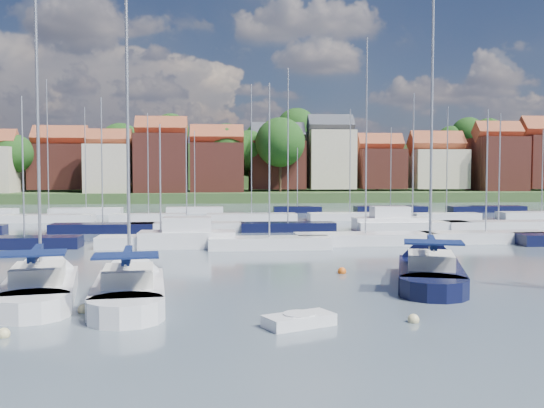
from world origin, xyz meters
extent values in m
plane|color=#4B5B67|center=(0.00, 40.00, 0.00)|extent=(260.00, 260.00, 0.00)
cube|color=white|center=(-10.87, 2.28, 0.25)|extent=(4.19, 7.48, 1.20)
cone|color=white|center=(-11.68, 6.62, 0.25)|extent=(3.52, 3.92, 2.94)
cylinder|color=white|center=(-10.22, -1.19, 0.25)|extent=(3.43, 3.43, 1.20)
cube|color=silver|center=(-10.78, 1.80, 1.20)|extent=(2.57, 3.27, 0.70)
cylinder|color=#B2B2B7|center=(-10.96, 2.76, 7.39)|extent=(0.14, 0.14, 13.08)
cylinder|color=#B2B2B7|center=(-10.60, 0.83, 2.05)|extent=(0.82, 3.88, 0.10)
cube|color=#0D1942|center=(-10.60, 0.83, 2.20)|extent=(0.98, 3.72, 0.35)
cube|color=#0D1942|center=(-10.36, -0.42, 2.35)|extent=(2.78, 2.20, 0.08)
cube|color=white|center=(-6.89, 1.30, 0.25)|extent=(3.59, 7.21, 1.20)
cone|color=white|center=(-7.34, 5.62, 0.25)|extent=(3.23, 3.66, 2.90)
cylinder|color=white|center=(-6.53, -2.16, 0.25)|extent=(3.18, 3.18, 1.20)
cube|color=silver|center=(-6.84, 0.82, 1.20)|extent=(2.31, 3.09, 0.70)
cylinder|color=#B2B2B7|center=(-6.94, 1.78, 7.29)|extent=(0.14, 0.14, 12.87)
cylinder|color=#B2B2B7|center=(-6.74, -0.15, 2.05)|extent=(0.50, 3.85, 0.10)
cube|color=#0D1942|center=(-6.74, -0.15, 2.20)|extent=(0.67, 3.68, 0.35)
cube|color=#0D1942|center=(-6.61, -1.39, 2.35)|extent=(2.63, 1.98, 0.08)
cube|color=black|center=(7.51, 4.53, 0.25)|extent=(5.13, 7.94, 1.20)
cone|color=black|center=(8.89, 8.92, 0.25)|extent=(4.00, 4.33, 3.07)
cylinder|color=black|center=(6.41, 1.02, 0.25)|extent=(3.85, 3.85, 1.20)
cube|color=silver|center=(7.36, 4.05, 1.20)|extent=(2.97, 3.57, 0.70)
cylinder|color=#B2B2B7|center=(7.66, 5.02, 7.82)|extent=(0.14, 0.14, 13.94)
cylinder|color=#B2B2B7|center=(7.05, 3.07, 2.05)|extent=(1.32, 3.93, 0.10)
cube|color=#0D1942|center=(7.05, 3.07, 2.20)|extent=(1.45, 3.80, 0.35)
cube|color=#0D1942|center=(6.65, 1.80, 2.35)|extent=(3.04, 2.54, 0.08)
cube|color=white|center=(-0.22, -3.47, 0.18)|extent=(2.79, 2.11, 0.50)
cylinder|color=white|center=(-0.22, -3.47, 0.32)|extent=(1.17, 1.17, 0.32)
sphere|color=beige|center=(-10.29, -3.99, 0.00)|extent=(0.43, 0.43, 0.43)
sphere|color=beige|center=(-8.40, -0.54, 0.00)|extent=(0.48, 0.48, 0.48)
sphere|color=beige|center=(4.05, -3.31, 0.00)|extent=(0.43, 0.43, 0.43)
sphere|color=#D85914|center=(3.66, 7.59, 0.00)|extent=(0.47, 0.47, 0.47)
cube|color=black|center=(-17.11, 20.54, 0.35)|extent=(8.01, 2.24, 1.00)
cylinder|color=#B2B2B7|center=(-17.11, 20.54, 5.93)|extent=(0.12, 0.12, 10.16)
cube|color=white|center=(-7.27, 20.20, 0.35)|extent=(9.22, 2.58, 1.00)
cylinder|color=#B2B2B7|center=(-7.27, 20.20, 4.94)|extent=(0.12, 0.12, 8.18)
cube|color=white|center=(0.63, 18.61, 0.35)|extent=(8.78, 2.46, 1.00)
cylinder|color=#B2B2B7|center=(0.63, 18.61, 6.38)|extent=(0.12, 0.12, 11.06)
cube|color=white|center=(8.23, 20.67, 0.35)|extent=(10.79, 3.02, 1.00)
cylinder|color=#B2B2B7|center=(8.23, 20.67, 8.29)|extent=(0.12, 0.12, 14.87)
cube|color=white|center=(17.98, 21.03, 0.35)|extent=(10.13, 2.84, 1.00)
cylinder|color=#B2B2B7|center=(17.98, 21.03, 5.65)|extent=(0.12, 0.12, 9.59)
cube|color=white|center=(-5.31, 20.00, 0.50)|extent=(7.00, 2.60, 1.40)
cube|color=white|center=(-5.31, 20.00, 1.60)|extent=(3.50, 2.20, 1.30)
cube|color=black|center=(-13.55, 31.64, 0.35)|extent=(9.30, 2.60, 1.00)
cylinder|color=#B2B2B7|center=(-13.55, 31.64, 6.59)|extent=(0.12, 0.12, 11.48)
cube|color=white|center=(-5.94, 32.01, 0.35)|extent=(10.40, 2.91, 1.00)
cylinder|color=#B2B2B7|center=(-5.94, 32.01, 5.24)|extent=(0.12, 0.12, 8.77)
cube|color=black|center=(3.48, 31.28, 0.35)|extent=(8.80, 2.46, 1.00)
cylinder|color=#B2B2B7|center=(3.48, 31.28, 8.01)|extent=(0.12, 0.12, 14.33)
cube|color=white|center=(15.40, 31.16, 0.35)|extent=(10.73, 3.00, 1.00)
cylinder|color=#B2B2B7|center=(15.40, 31.16, 6.92)|extent=(0.12, 0.12, 12.14)
cube|color=white|center=(23.82, 30.97, 0.35)|extent=(10.48, 2.93, 1.00)
cylinder|color=#B2B2B7|center=(23.82, 30.97, 5.99)|extent=(0.12, 0.12, 10.28)
cube|color=white|center=(13.46, 32.00, 0.50)|extent=(7.00, 2.60, 1.40)
cube|color=white|center=(13.46, 32.00, 1.60)|extent=(3.50, 2.20, 1.30)
cube|color=white|center=(-21.71, 44.21, 0.35)|extent=(9.71, 2.72, 1.00)
cylinder|color=#B2B2B7|center=(-21.71, 44.21, 8.29)|extent=(0.12, 0.12, 14.88)
cube|color=white|center=(-10.84, 44.51, 0.35)|extent=(8.49, 2.38, 1.00)
cylinder|color=#B2B2B7|center=(-10.84, 44.51, 6.51)|extent=(0.12, 0.12, 11.31)
cube|color=white|center=(0.79, 43.78, 0.35)|extent=(10.16, 2.85, 1.00)
cylinder|color=#B2B2B7|center=(0.79, 43.78, 8.15)|extent=(0.12, 0.12, 14.59)
cube|color=white|center=(12.17, 43.90, 0.35)|extent=(9.53, 2.67, 1.00)
cylinder|color=#B2B2B7|center=(12.17, 43.90, 6.81)|extent=(0.12, 0.12, 11.91)
cube|color=white|center=(23.16, 42.50, 0.35)|extent=(7.62, 2.13, 1.00)
cylinder|color=#B2B2B7|center=(23.16, 42.50, 6.91)|extent=(0.12, 0.12, 12.13)
cube|color=white|center=(35.22, 43.59, 0.35)|extent=(10.17, 2.85, 1.00)
cylinder|color=#B2B2B7|center=(35.22, 43.59, 5.72)|extent=(0.12, 0.12, 9.73)
cube|color=white|center=(-20.26, 56.56, 0.35)|extent=(9.24, 2.59, 1.00)
cylinder|color=#B2B2B7|center=(-20.26, 56.56, 7.43)|extent=(0.12, 0.12, 13.17)
cube|color=white|center=(-6.08, 57.30, 0.35)|extent=(7.57, 2.12, 1.00)
cylinder|color=#B2B2B7|center=(-6.08, 57.30, 5.97)|extent=(0.12, 0.12, 10.24)
cube|color=black|center=(7.88, 57.47, 0.35)|extent=(6.58, 1.84, 1.00)
cylinder|color=#B2B2B7|center=(7.88, 57.47, 4.85)|extent=(0.12, 0.12, 8.01)
cube|color=black|center=(20.94, 57.40, 0.35)|extent=(9.92, 2.78, 1.00)
cylinder|color=#B2B2B7|center=(20.94, 57.40, 6.31)|extent=(0.12, 0.12, 10.92)
cube|color=black|center=(34.28, 56.37, 0.35)|extent=(10.55, 2.95, 1.00)
cylinder|color=#B2B2B7|center=(34.28, 56.37, 6.61)|extent=(0.12, 0.12, 11.51)
cube|color=#354C26|center=(0.00, 117.00, 0.30)|extent=(200.00, 70.00, 3.00)
cube|color=#354C26|center=(0.00, 142.00, 5.00)|extent=(200.00, 60.00, 14.00)
cube|color=brown|center=(-33.65, 97.79, 6.56)|extent=(10.37, 9.97, 8.73)
cube|color=brown|center=(-33.65, 97.79, 12.20)|extent=(10.57, 5.13, 5.13)
cube|color=beige|center=(-22.74, 89.00, 6.08)|extent=(8.09, 8.80, 8.96)
cube|color=brown|center=(-22.74, 89.00, 11.55)|extent=(8.25, 4.00, 4.00)
cube|color=brown|center=(-13.35, 89.94, 7.08)|extent=(9.36, 10.17, 10.97)
cube|color=brown|center=(-13.35, 89.94, 13.72)|extent=(9.54, 4.63, 4.63)
cube|color=brown|center=(-3.04, 91.65, 6.31)|extent=(9.90, 8.56, 9.42)
cube|color=brown|center=(-3.04, 91.65, 12.23)|extent=(10.10, 4.90, 4.90)
cube|color=brown|center=(9.10, 96.65, 6.95)|extent=(10.59, 8.93, 9.49)
cube|color=#383A42|center=(9.10, 96.65, 12.99)|extent=(10.80, 5.24, 5.24)
cube|color=beige|center=(19.71, 95.80, 8.02)|extent=(9.01, 8.61, 11.65)
cube|color=#383A42|center=(19.71, 95.80, 14.95)|extent=(9.19, 4.46, 4.46)
cube|color=brown|center=(30.17, 97.00, 6.20)|extent=(9.10, 9.34, 8.00)
cube|color=brown|center=(30.17, 97.00, 11.32)|extent=(9.28, 4.50, 4.50)
cube|color=beige|center=(41.95, 96.59, 6.14)|extent=(10.86, 9.59, 7.88)
cube|color=brown|center=(41.95, 96.59, 11.41)|extent=(11.07, 5.37, 5.37)
cube|color=brown|center=(53.76, 93.92, 7.09)|extent=(9.18, 9.96, 10.97)
cube|color=brown|center=(53.76, 93.92, 13.70)|extent=(9.36, 4.54, 4.54)
cylinder|color=#382619|center=(56.77, 115.51, 8.51)|extent=(0.50, 0.50, 4.47)
sphere|color=#254B17|center=(56.77, 115.51, 14.58)|extent=(8.18, 8.18, 8.18)
cylinder|color=#382619|center=(3.46, 95.93, 3.83)|extent=(0.50, 0.50, 4.46)
sphere|color=#254B17|center=(3.46, 95.93, 9.88)|extent=(8.15, 8.15, 8.15)
cylinder|color=#382619|center=(15.22, 113.68, 8.58)|extent=(0.50, 0.50, 5.15)
sphere|color=#254B17|center=(15.22, 113.68, 15.56)|extent=(9.41, 9.41, 9.41)
cylinder|color=#382619|center=(-13.54, 116.31, 8.68)|extent=(0.50, 0.50, 4.56)
sphere|color=#254B17|center=(-13.54, 116.31, 14.87)|extent=(8.34, 8.34, 8.34)
cylinder|color=#382619|center=(-23.24, 105.25, 4.18)|extent=(0.50, 0.50, 5.15)
sphere|color=#254B17|center=(-23.24, 105.25, 11.17)|extent=(9.42, 9.42, 9.42)
cylinder|color=#382619|center=(-38.67, 107.32, 6.76)|extent=(0.50, 0.50, 3.42)
sphere|color=#254B17|center=(-38.67, 107.32, 11.40)|extent=(6.26, 6.26, 6.26)
cylinder|color=#382619|center=(13.76, 104.71, 3.48)|extent=(0.50, 0.50, 3.77)
sphere|color=#254B17|center=(13.76, 104.71, 8.60)|extent=(6.89, 6.89, 6.89)
cylinder|color=#382619|center=(9.05, 90.94, 4.21)|extent=(0.50, 0.50, 5.21)
sphere|color=#254B17|center=(9.05, 90.94, 11.28)|extent=(9.53, 9.53, 9.53)
cylinder|color=#382619|center=(61.93, 101.62, 3.09)|extent=(0.50, 0.50, 2.97)
sphere|color=#254B17|center=(61.93, 101.62, 7.12)|extent=(5.44, 5.44, 5.44)
cylinder|color=#382619|center=(-1.15, 93.75, 4.02)|extent=(0.50, 0.50, 4.84)
sphere|color=#254B17|center=(-1.15, 93.75, 10.59)|extent=(8.85, 8.85, 8.85)
cylinder|color=#382619|center=(52.68, 115.72, 8.17)|extent=(0.50, 0.50, 3.72)
sphere|color=#254B17|center=(52.68, 115.72, 13.21)|extent=(6.80, 6.80, 6.80)
cylinder|color=#382619|center=(54.05, 94.13, 3.62)|extent=(0.50, 0.50, 4.05)
sphere|color=#254B17|center=(54.05, 94.13, 9.11)|extent=(7.40, 7.40, 7.40)
cylinder|color=#382619|center=(-40.96, 92.79, 3.60)|extent=(0.50, 0.50, 4.00)
sphere|color=#254B17|center=(-40.96, 92.79, 9.04)|extent=(7.32, 7.32, 7.32)
cylinder|color=#382619|center=(6.84, 113.29, 7.91)|extent=(0.50, 0.50, 3.93)
sphere|color=#254B17|center=(6.84, 113.29, 13.24)|extent=(7.19, 7.19, 7.19)
cylinder|color=#382619|center=(30.65, 100.17, 3.51)|extent=(0.50, 0.50, 3.82)
sphere|color=#254B17|center=(30.65, 100.17, 8.70)|extent=(6.99, 6.99, 6.99)
cylinder|color=#382619|center=(-17.44, 93.12, 3.34)|extent=(0.50, 0.50, 3.48)
sphere|color=#254B17|center=(-17.44, 93.12, 8.07)|extent=(6.37, 6.37, 6.37)
cylinder|color=#382619|center=(57.51, 102.81, 3.09)|extent=(0.50, 0.50, 2.99)
sphere|color=#254B17|center=(57.51, 102.81, 7.14)|extent=(5.46, 5.46, 5.46)
cylinder|color=#382619|center=(3.61, 99.04, 3.22)|extent=(0.50, 0.50, 3.25)
sphere|color=#254B17|center=(3.61, 99.04, 7.63)|extent=(5.94, 5.94, 5.94)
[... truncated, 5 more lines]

